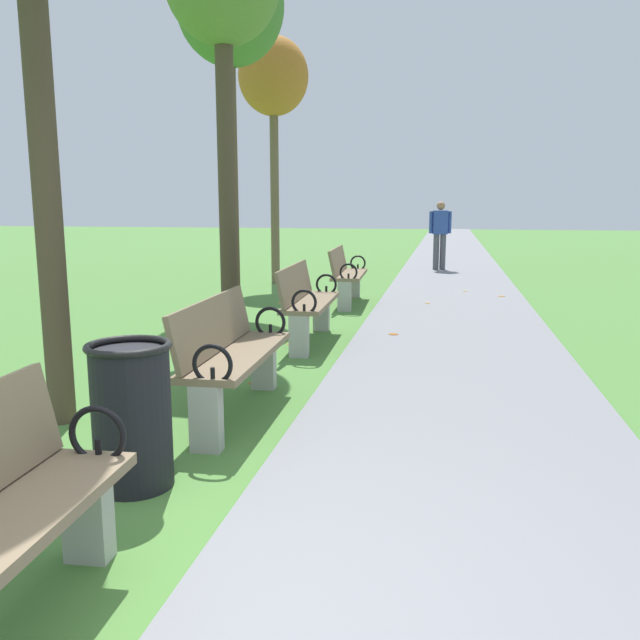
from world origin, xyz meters
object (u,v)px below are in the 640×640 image
object	(u,v)px
park_bench_2	(232,353)
pedestrian_walking	(440,232)
park_bench_3	(307,301)
tree_4	(273,80)
park_bench_4	(346,274)
tree_3	(230,7)
trash_bin	(132,415)

from	to	relation	value
park_bench_2	pedestrian_walking	distance (m)	11.50
park_bench_3	tree_4	xyz separation A→B (m)	(-1.83, 5.51, 3.45)
park_bench_3	park_bench_4	bearing A→B (deg)	90.00
park_bench_4	tree_3	bearing A→B (deg)	-174.76
tree_3	park_bench_3	bearing A→B (deg)	-57.99
pedestrian_walking	tree_4	bearing A→B (deg)	-135.20
pedestrian_walking	trash_bin	world-z (taller)	pedestrian_walking
park_bench_3	tree_3	xyz separation A→B (m)	(-1.79, 2.87, 4.05)
park_bench_4	park_bench_3	bearing A→B (deg)	-90.00
tree_3	pedestrian_walking	world-z (taller)	tree_3
park_bench_4	tree_3	size ratio (longest dim) A/B	0.30
park_bench_3	tree_3	bearing A→B (deg)	122.01
park_bench_3	pedestrian_walking	bearing A→B (deg)	80.92
park_bench_4	tree_4	xyz separation A→B (m)	(-1.83, 2.48, 3.45)
tree_3	pedestrian_walking	distance (m)	7.58
park_bench_2	tree_4	size ratio (longest dim) A/B	0.34
park_bench_2	tree_3	world-z (taller)	tree_3
park_bench_3	trash_bin	distance (m)	4.01
park_bench_4	tree_3	xyz separation A→B (m)	(-1.79, -0.16, 4.05)
tree_4	trash_bin	bearing A→B (deg)	-79.97
tree_3	pedestrian_walking	size ratio (longest dim) A/B	3.38
tree_3	trash_bin	size ratio (longest dim) A/B	6.52
trash_bin	tree_3	bearing A→B (deg)	103.46
park_bench_2	park_bench_3	bearing A→B (deg)	90.00
park_bench_2	pedestrian_walking	size ratio (longest dim) A/B	0.99
pedestrian_walking	park_bench_2	bearing A→B (deg)	-96.96
tree_4	pedestrian_walking	xyz separation A→B (m)	(3.22, 3.20, -3.01)
tree_4	park_bench_2	bearing A→B (deg)	-77.42
park_bench_4	tree_4	size ratio (longest dim) A/B	0.34
park_bench_2	park_bench_3	distance (m)	2.69
park_bench_4	trash_bin	size ratio (longest dim) A/B	1.93
park_bench_3	tree_4	world-z (taller)	tree_4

